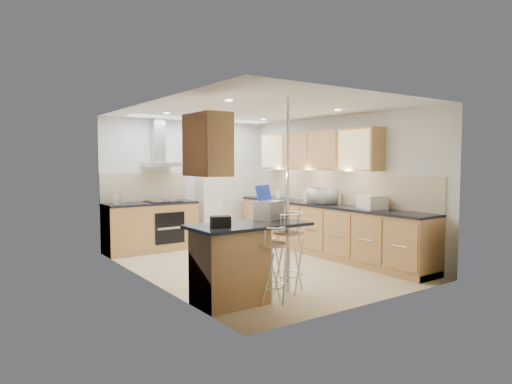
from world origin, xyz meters
TOP-DOWN VIEW (x-y plane):
  - ground at (0.00, 0.00)m, footprint 4.80×4.80m
  - room_shell at (0.32, 0.38)m, footprint 3.64×4.84m
  - right_counter at (1.50, 0.00)m, footprint 0.63×4.40m
  - back_counter at (-0.95, 2.10)m, footprint 1.70×0.63m
  - peninsula at (-1.12, -1.45)m, footprint 1.47×0.72m
  - microwave at (1.49, 0.05)m, footprint 0.40×0.54m
  - laptop at (-0.70, -1.28)m, footprint 0.42×0.37m
  - bag at (-1.55, -1.50)m, footprint 0.27×0.24m
  - bar_stool_near at (-0.98, -1.70)m, footprint 0.42×0.42m
  - bar_stool_end at (-0.52, -1.47)m, footprint 0.59×0.59m
  - jar_a at (1.47, 0.45)m, footprint 0.14×0.14m
  - jar_b at (1.57, 1.45)m, footprint 0.12×0.12m
  - jar_c at (1.68, -0.14)m, footprint 0.15×0.15m
  - jar_d at (1.67, -1.01)m, footprint 0.11×0.11m
  - bread_bin at (1.54, -1.06)m, footprint 0.44×0.50m
  - kettle at (-1.59, 2.12)m, footprint 0.16×0.16m

SIDE VIEW (x-z plane):
  - ground at x=0.00m, z-range 0.00..0.00m
  - back_counter at x=-0.95m, z-range 0.00..0.92m
  - right_counter at x=1.50m, z-range 0.00..0.92m
  - bar_stool_near at x=-0.98m, z-range 0.00..0.94m
  - peninsula at x=-1.12m, z-range 0.01..0.95m
  - bar_stool_end at x=-0.52m, z-range 0.00..1.04m
  - jar_d at x=1.67m, z-range 0.92..1.07m
  - jar_b at x=1.57m, z-range 0.92..1.08m
  - bag at x=-1.55m, z-range 0.94..1.06m
  - jar_a at x=1.47m, z-range 0.92..1.11m
  - kettle at x=-1.59m, z-range 0.92..1.12m
  - jar_c at x=1.68m, z-range 0.92..1.12m
  - bread_bin at x=1.54m, z-range 0.92..1.14m
  - microwave at x=1.49m, z-range 0.92..1.20m
  - laptop at x=-0.70m, z-range 0.94..1.18m
  - room_shell at x=0.32m, z-range 0.29..2.80m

